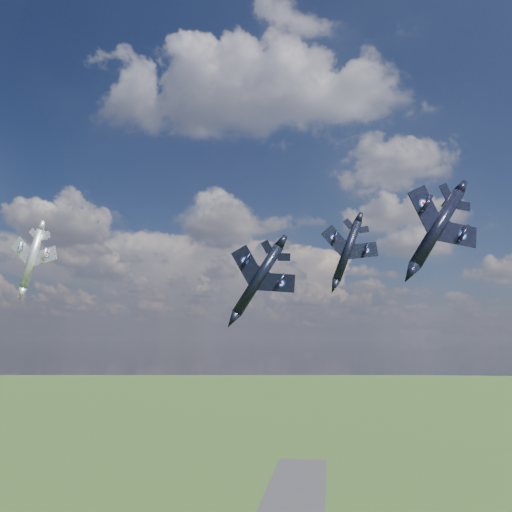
% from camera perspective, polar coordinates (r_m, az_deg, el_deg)
% --- Properties ---
extents(jet_lead_navy, '(11.75, 16.40, 9.20)m').
position_cam_1_polar(jet_lead_navy, '(75.23, 0.21, -2.72)').
color(jet_lead_navy, black).
extents(jet_right_navy, '(15.31, 17.63, 8.60)m').
position_cam_1_polar(jet_right_navy, '(59.74, 19.98, 2.99)').
color(jet_right_navy, black).
extents(jet_high_navy, '(14.04, 17.35, 7.12)m').
position_cam_1_polar(jet_high_navy, '(90.10, 10.38, 0.57)').
color(jet_high_navy, black).
extents(jet_left_silver, '(11.88, 14.87, 5.28)m').
position_cam_1_polar(jet_left_silver, '(89.93, -24.23, -0.29)').
color(jet_left_silver, gray).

